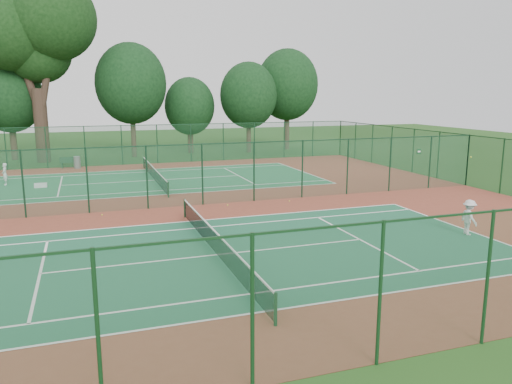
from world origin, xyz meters
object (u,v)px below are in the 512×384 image
trash_bin (77,162)px  bench (70,162)px  player_near (469,217)px  kit_bag (41,185)px  big_tree (35,30)px  player_far (5,174)px

trash_bin → bench: trash_bin is taller
player_near → kit_bag: (-18.98, 18.53, -0.65)m
bench → kit_bag: (-1.67, -8.77, -0.34)m
player_near → kit_bag: 26.54m
kit_bag → big_tree: size_ratio=0.05×
player_near → kit_bag: bearing=53.3°
kit_bag → big_tree: big_tree is taller
player_near → big_tree: bearing=38.7°
player_far → trash_bin: (4.63, 6.64, -0.26)m
player_near → trash_bin: size_ratio=1.57×
big_tree → player_near: bearing=-59.0°
trash_bin → kit_bag: (-2.28, -8.45, -0.35)m
player_far → trash_bin: player_far is taller
player_far → bench: player_far is taller
bench → kit_bag: bench is taller
player_near → big_tree: size_ratio=0.10×
kit_bag → player_near: bearing=-44.4°
player_far → bench: 8.05m
big_tree → player_far: bearing=-98.6°
kit_bag → player_far: bearing=142.5°
bench → kit_bag: 8.94m
trash_bin → bench: 0.69m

